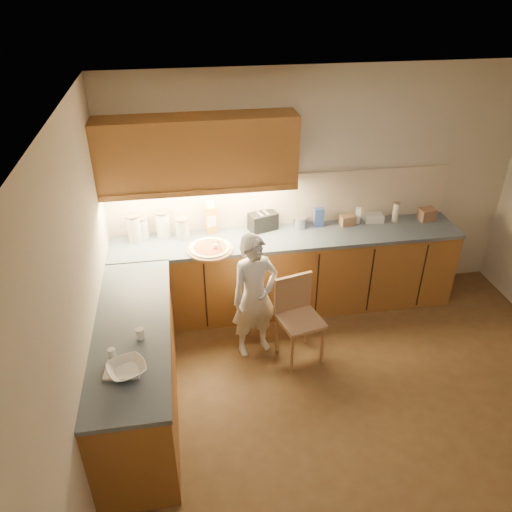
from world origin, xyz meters
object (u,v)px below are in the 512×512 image
(toaster, at_px, (263,221))
(wooden_chair, at_px, (297,313))
(child, at_px, (255,296))
(oil_jug, at_px, (211,219))
(pizza_on_board, at_px, (210,248))

(toaster, bearing_deg, wooden_chair, -97.83)
(child, bearing_deg, oil_jug, 93.71)
(wooden_chair, distance_m, oil_jug, 1.37)
(child, bearing_deg, wooden_chair, -32.92)
(oil_jug, bearing_deg, pizza_on_board, -97.59)
(wooden_chair, bearing_deg, toaster, 85.79)
(child, relative_size, toaster, 3.93)
(pizza_on_board, height_order, wooden_chair, pizza_on_board)
(wooden_chair, height_order, toaster, toaster)
(pizza_on_board, height_order, oil_jug, oil_jug)
(wooden_chair, bearing_deg, child, 149.49)
(child, distance_m, toaster, 0.97)
(wooden_chair, distance_m, toaster, 1.13)
(pizza_on_board, xyz_separation_m, child, (0.37, -0.51, -0.28))
(child, bearing_deg, pizza_on_board, 109.92)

